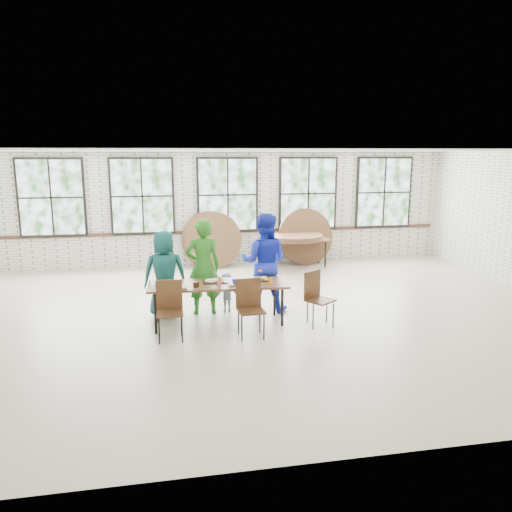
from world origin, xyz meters
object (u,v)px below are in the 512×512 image
(chair_near_right, at_px, (250,303))
(dining_table, at_px, (218,286))
(storage_table, at_px, (294,241))
(chair_near_left, at_px, (170,305))

(chair_near_right, bearing_deg, dining_table, 121.09)
(dining_table, relative_size, chair_near_right, 2.57)
(chair_near_right, bearing_deg, storage_table, 63.62)
(chair_near_left, distance_m, storage_table, 5.71)
(chair_near_right, bearing_deg, chair_near_left, 171.01)
(storage_table, bearing_deg, chair_near_right, -113.34)
(dining_table, bearing_deg, chair_near_right, -52.38)
(storage_table, bearing_deg, chair_near_left, -125.84)
(chair_near_left, distance_m, chair_near_right, 1.29)
(chair_near_left, bearing_deg, storage_table, 55.23)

